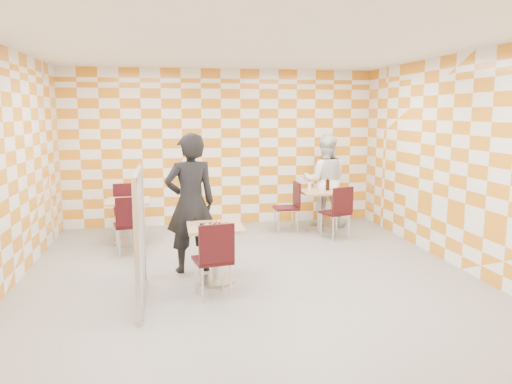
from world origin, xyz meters
The scene contains 15 objects.
room_shell centered at (0.00, 0.54, 1.50)m, with size 7.00×7.00×7.00m.
main_table centered at (-0.46, 0.07, 0.51)m, with size 0.70×0.70×0.75m.
second_table centered at (1.71, 2.58, 0.51)m, with size 0.70×0.70×0.75m.
empty_table centered at (-1.69, 2.20, 0.51)m, with size 0.70×0.70×0.75m.
chair_main_front centered at (-0.52, -0.53, 0.54)m, with size 0.49×0.50×0.92m.
chair_second_front centered at (1.85, 1.91, 0.54)m, with size 0.54×0.54×0.92m.
chair_second_side centered at (1.17, 2.58, 0.54)m, with size 0.43×0.42×0.92m.
chair_empty_near centered at (-1.64, 1.54, 0.54)m, with size 0.50×0.50×0.92m.
chair_empty_far centered at (-1.79, 2.84, 0.54)m, with size 0.47×0.48×0.92m.
partition centered at (-1.36, -0.50, 0.79)m, with size 0.08×1.38×1.55m.
man_dark centered at (-0.74, 0.59, 0.96)m, with size 0.70×0.46×1.91m, color black.
man_white centered at (1.94, 2.97, 0.88)m, with size 0.86×0.67×1.76m, color white.
pizza_on_foil centered at (-0.46, 0.06, 0.77)m, with size 0.40×0.40×0.04m.
sport_bottle centered at (1.55, 2.68, 0.84)m, with size 0.06×0.06×0.20m.
soda_bottle centered at (1.88, 2.62, 0.85)m, with size 0.07×0.07×0.23m.
Camera 1 is at (-1.02, -6.15, 2.18)m, focal length 35.00 mm.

